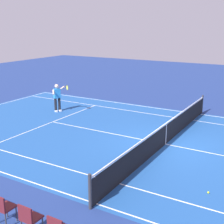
{
  "coord_description": "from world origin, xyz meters",
  "views": [
    {
      "loc": [
        -4.53,
        12.27,
        5.06
      ],
      "look_at": [
        3.03,
        -0.54,
        0.9
      ],
      "focal_mm": 50.57,
      "sensor_mm": 36.0,
      "label": 1
    }
  ],
  "objects_px": {
    "tennis_ball": "(208,192)",
    "spectator_chair_5": "(3,207)",
    "tennis_net": "(166,134)",
    "spectator_chair_4": "(29,217)",
    "tennis_player_near": "(57,96)"
  },
  "relations": [
    {
      "from": "tennis_ball",
      "to": "spectator_chair_4",
      "type": "bearing_deg",
      "value": 52.52
    },
    {
      "from": "tennis_player_near",
      "to": "spectator_chair_4",
      "type": "height_order",
      "value": "tennis_player_near"
    },
    {
      "from": "tennis_net",
      "to": "spectator_chair_4",
      "type": "bearing_deg",
      "value": 85.35
    },
    {
      "from": "tennis_net",
      "to": "tennis_player_near",
      "type": "distance_m",
      "value": 7.76
    },
    {
      "from": "tennis_net",
      "to": "tennis_ball",
      "type": "xyz_separation_m",
      "value": [
        -2.67,
        3.25,
        -0.46
      ]
    },
    {
      "from": "tennis_player_near",
      "to": "spectator_chair_4",
      "type": "xyz_separation_m",
      "value": [
        -6.92,
        9.34,
        -0.41
      ]
    },
    {
      "from": "tennis_net",
      "to": "spectator_chair_5",
      "type": "height_order",
      "value": "tennis_net"
    },
    {
      "from": "tennis_player_near",
      "to": "spectator_chair_4",
      "type": "bearing_deg",
      "value": 126.54
    },
    {
      "from": "tennis_ball",
      "to": "spectator_chair_5",
      "type": "height_order",
      "value": "spectator_chair_5"
    },
    {
      "from": "tennis_net",
      "to": "spectator_chair_5",
      "type": "bearing_deg",
      "value": 78.46
    },
    {
      "from": "tennis_ball",
      "to": "spectator_chair_5",
      "type": "xyz_separation_m",
      "value": [
        4.21,
        4.28,
        0.49
      ]
    },
    {
      "from": "tennis_net",
      "to": "spectator_chair_4",
      "type": "distance_m",
      "value": 7.56
    },
    {
      "from": "tennis_player_near",
      "to": "tennis_ball",
      "type": "bearing_deg",
      "value": 153.65
    },
    {
      "from": "spectator_chair_4",
      "to": "spectator_chair_5",
      "type": "xyz_separation_m",
      "value": [
        0.92,
        0.0,
        0.0
      ]
    },
    {
      "from": "tennis_net",
      "to": "tennis_player_near",
      "type": "bearing_deg",
      "value": -13.49
    }
  ]
}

